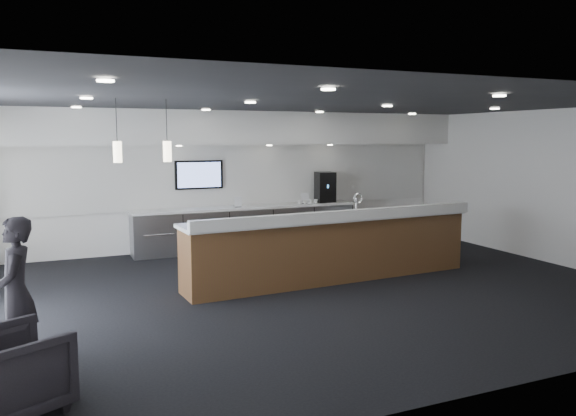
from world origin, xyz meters
name	(u,v)px	position (x,y,z in m)	size (l,w,h in m)	color
ground	(321,288)	(0.00, 0.00, 0.00)	(10.00, 10.00, 0.00)	black
ceiling	(323,102)	(0.00, 0.00, 3.00)	(10.00, 8.00, 0.02)	black
back_wall	(242,180)	(0.00, 4.00, 1.50)	(10.00, 0.02, 3.00)	white
right_wall	(550,187)	(5.00, 0.00, 1.50)	(0.02, 8.00, 3.00)	white
soffit_bulkhead	(248,128)	(0.00, 3.55, 2.65)	(10.00, 0.90, 0.70)	silver
alcove_panel	(242,176)	(0.00, 3.97, 1.60)	(9.80, 0.06, 1.40)	silver
back_credenza	(247,227)	(0.00, 3.64, 0.48)	(5.06, 0.66, 0.95)	gray
wall_tv	(199,175)	(-1.00, 3.91, 1.65)	(1.05, 0.08, 0.62)	black
pendant_left	(160,151)	(-2.40, 0.80, 2.25)	(0.12, 0.12, 0.30)	beige
pendant_right	(113,151)	(-3.10, 0.80, 2.25)	(0.12, 0.12, 0.30)	beige
ceiling_can_lights	(323,104)	(0.00, 0.00, 2.97)	(7.00, 5.00, 0.02)	white
service_counter	(332,247)	(0.43, 0.45, 0.57)	(5.34, 1.17, 1.49)	brown
coffee_machine	(325,187)	(1.92, 3.63, 1.30)	(0.46, 0.56, 0.70)	black
info_sign_left	(238,202)	(-0.24, 3.54, 1.06)	(0.17, 0.02, 0.23)	silver
info_sign_right	(305,198)	(1.38, 3.58, 1.07)	(0.18, 0.02, 0.24)	silver
armchair	(13,372)	(-4.40, -2.64, 0.39)	(0.82, 0.85, 0.77)	black
lounge_guest	(16,292)	(-4.40, -1.47, 0.81)	(0.59, 0.39, 1.62)	black
cup_0	(316,201)	(1.65, 3.57, 0.99)	(0.09, 0.09, 0.08)	white
cup_1	(310,201)	(1.51, 3.57, 0.99)	(0.09, 0.09, 0.08)	white
cup_2	(305,202)	(1.37, 3.57, 0.99)	(0.09, 0.09, 0.08)	white
cup_3	(299,202)	(1.23, 3.57, 0.99)	(0.09, 0.09, 0.08)	white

